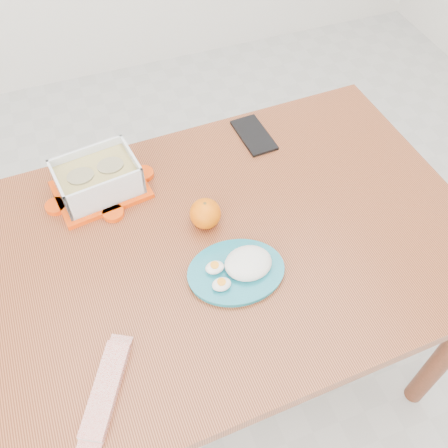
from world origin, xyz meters
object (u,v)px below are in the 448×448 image
object	(u,v)px
dining_table	(224,261)
orange_fruit	(205,214)
food_container	(98,179)
rice_plate	(240,268)
smartphone	(254,135)

from	to	relation	value
dining_table	orange_fruit	world-z (taller)	orange_fruit
orange_fruit	food_container	bearing A→B (deg)	138.45
dining_table	rice_plate	size ratio (longest dim) A/B	5.20
dining_table	food_container	distance (m)	0.39
dining_table	orange_fruit	bearing A→B (deg)	110.45
food_container	orange_fruit	bearing A→B (deg)	-49.74
orange_fruit	rice_plate	distance (m)	0.17
orange_fruit	smartphone	bearing A→B (deg)	47.44
dining_table	orange_fruit	size ratio (longest dim) A/B	16.54
dining_table	orange_fruit	xyz separation A→B (m)	(-0.03, 0.06, 0.13)
food_container	smartphone	xyz separation A→B (m)	(0.46, 0.06, -0.04)
dining_table	smartphone	distance (m)	0.40
rice_plate	smartphone	xyz separation A→B (m)	(0.21, 0.42, -0.02)
food_container	dining_table	bearing A→B (deg)	-54.44
orange_fruit	smartphone	world-z (taller)	orange_fruit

